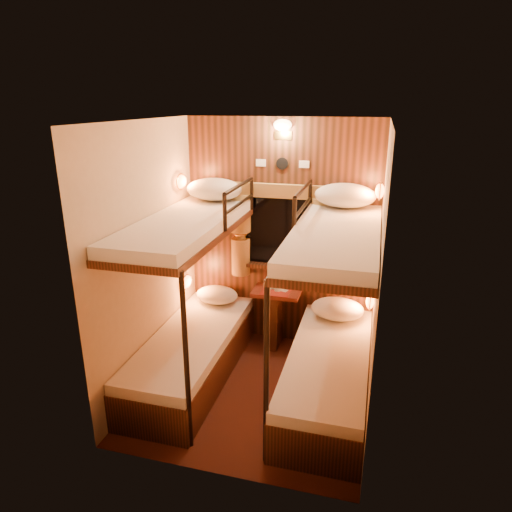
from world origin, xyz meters
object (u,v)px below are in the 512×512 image
(table, at_px, (276,310))
(bunk_right, at_px, (330,342))
(bunk_left, at_px, (191,324))
(bottle_left, at_px, (273,281))
(bottle_right, at_px, (278,281))

(table, bearing_deg, bunk_right, -50.33)
(bunk_left, height_order, bottle_left, bunk_left)
(bunk_right, height_order, bottle_left, bunk_right)
(bunk_right, relative_size, bottle_left, 8.78)
(bunk_left, xyz_separation_m, table, (0.65, 0.78, -0.14))
(bottle_right, bearing_deg, table, 129.93)
(table, xyz_separation_m, bottle_left, (-0.05, 0.02, 0.33))
(bunk_right, distance_m, bottle_left, 1.08)
(bunk_right, height_order, bottle_right, bunk_right)
(bunk_left, distance_m, bottle_left, 1.02)
(bunk_left, relative_size, bottle_left, 8.78)
(bottle_left, bearing_deg, bottle_right, -31.30)
(table, bearing_deg, bunk_left, -129.67)
(bottle_right, bearing_deg, bottle_left, 148.70)
(bottle_left, bearing_deg, bunk_right, -49.02)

